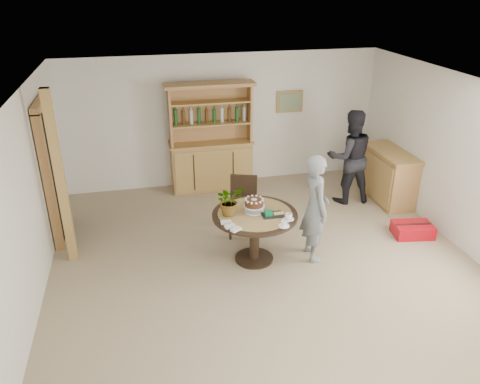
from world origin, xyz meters
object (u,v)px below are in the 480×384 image
Objects in this scene: hutch at (211,154)px; red_suitcase at (413,230)px; dining_chair at (243,202)px; sideboard at (389,176)px; adult_person at (350,157)px; teen_boy at (315,208)px; dining_table at (255,223)px.

red_suitcase is at bearing -42.24° from hutch.
hutch is 2.16× the size of dining_chair.
dining_chair is (-2.84, -0.59, 0.06)m from sideboard.
hutch is 1.85m from dining_chair.
adult_person is (2.10, 0.71, 0.32)m from dining_chair.
sideboard is 2.90m from dining_chair.
hutch reaches higher than adult_person.
sideboard is at bearing 173.61° from adult_person.
adult_person is (2.30, -1.12, 0.16)m from hutch.
sideboard is at bearing -52.06° from teen_boy.
hutch is at bearing 93.76° from dining_table.
red_suitcase is (2.80, -2.54, -0.59)m from hutch.
dining_chair reaches higher than red_suitcase.
sideboard is 1.93× the size of red_suitcase.
adult_person is (2.13, 1.54, 0.25)m from dining_table.
hutch is 1.20× the size of adult_person.
hutch is at bearing -22.70° from adult_person.
sideboard is at bearing 88.17° from red_suitcase.
hutch is 1.70× the size of dining_table.
sideboard is 0.84m from adult_person.
adult_person reaches higher than sideboard.
adult_person is 2.60× the size of red_suitcase.
dining_table is (0.17, -2.65, -0.08)m from hutch.
dining_chair is at bearing 21.90° from adult_person.
red_suitcase is at bearing 2.43° from dining_table.
dining_chair is at bearing 42.79° from teen_boy.
teen_boy reaches higher than sideboard.
hutch reaches higher than red_suitcase.
sideboard is 1.33× the size of dining_chair.
hutch is 3.83m from red_suitcase.
teen_boy is at bearing -30.62° from dining_chair.
adult_person reaches higher than dining_chair.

